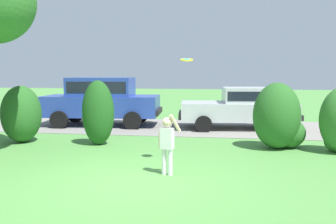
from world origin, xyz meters
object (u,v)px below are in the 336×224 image
(parked_suv, at_px, (102,99))
(child_thrower, at_px, (167,141))
(parked_sedan, at_px, (240,106))
(frisbee, at_px, (187,60))

(parked_suv, height_order, child_thrower, parked_suv)
(parked_sedan, height_order, child_thrower, parked_sedan)
(child_thrower, bearing_deg, parked_sedan, 75.47)
(parked_sedan, bearing_deg, child_thrower, -104.53)
(parked_sedan, height_order, parked_suv, parked_suv)
(parked_suv, bearing_deg, child_thrower, -60.88)
(parked_sedan, distance_m, frisbee, 6.21)
(parked_suv, xyz_separation_m, frisbee, (4.01, -5.84, 1.33))
(parked_suv, bearing_deg, parked_sedan, 0.04)
(parked_sedan, height_order, frisbee, frisbee)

